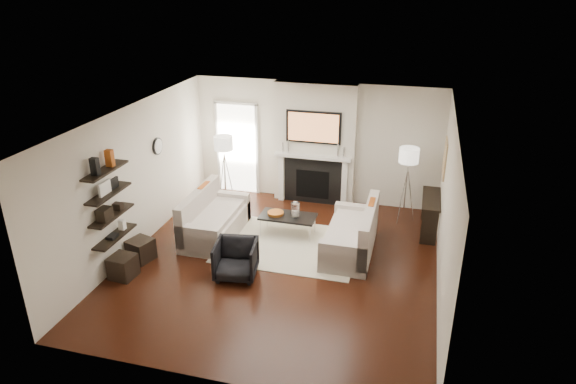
% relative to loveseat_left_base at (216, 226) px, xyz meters
% --- Properties ---
extents(room_envelope, '(6.00, 6.00, 6.00)m').
position_rel_loveseat_left_base_xyz_m(room_envelope, '(1.51, -0.69, 1.14)').
color(room_envelope, black).
rests_on(room_envelope, ground).
extents(chimney_breast, '(1.80, 0.25, 2.70)m').
position_rel_loveseat_left_base_xyz_m(chimney_breast, '(1.51, 2.18, 1.14)').
color(chimney_breast, silver).
rests_on(chimney_breast, floor).
extents(fireplace_surround, '(1.30, 0.02, 1.04)m').
position_rel_loveseat_left_base_xyz_m(fireplace_surround, '(1.51, 2.05, 0.31)').
color(fireplace_surround, black).
rests_on(fireplace_surround, floor).
extents(firebox, '(0.75, 0.02, 0.65)m').
position_rel_loveseat_left_base_xyz_m(firebox, '(1.51, 2.04, 0.24)').
color(firebox, black).
rests_on(firebox, floor).
extents(mantel_pilaster_l, '(0.12, 0.08, 1.10)m').
position_rel_loveseat_left_base_xyz_m(mantel_pilaster_l, '(0.79, 2.02, 0.34)').
color(mantel_pilaster_l, white).
rests_on(mantel_pilaster_l, floor).
extents(mantel_pilaster_r, '(0.12, 0.08, 1.10)m').
position_rel_loveseat_left_base_xyz_m(mantel_pilaster_r, '(2.23, 2.02, 0.34)').
color(mantel_pilaster_r, white).
rests_on(mantel_pilaster_r, floor).
extents(mantel_shelf, '(1.70, 0.18, 0.07)m').
position_rel_loveseat_left_base_xyz_m(mantel_shelf, '(1.51, 2.00, 0.91)').
color(mantel_shelf, white).
rests_on(mantel_shelf, chimney_breast).
extents(tv_body, '(1.20, 0.06, 0.70)m').
position_rel_loveseat_left_base_xyz_m(tv_body, '(1.51, 2.02, 1.57)').
color(tv_body, black).
rests_on(tv_body, chimney_breast).
extents(tv_screen, '(1.10, 0.00, 0.62)m').
position_rel_loveseat_left_base_xyz_m(tv_screen, '(1.51, 1.99, 1.57)').
color(tv_screen, '#BF723F').
rests_on(tv_screen, tv_body).
extents(candlestick_l_tall, '(0.04, 0.04, 0.30)m').
position_rel_loveseat_left_base_xyz_m(candlestick_l_tall, '(0.96, 2.01, 1.09)').
color(candlestick_l_tall, silver).
rests_on(candlestick_l_tall, mantel_shelf).
extents(candlestick_l_short, '(0.04, 0.04, 0.24)m').
position_rel_loveseat_left_base_xyz_m(candlestick_l_short, '(0.83, 2.01, 1.06)').
color(candlestick_l_short, silver).
rests_on(candlestick_l_short, mantel_shelf).
extents(candlestick_r_tall, '(0.04, 0.04, 0.30)m').
position_rel_loveseat_left_base_xyz_m(candlestick_r_tall, '(2.06, 2.01, 1.09)').
color(candlestick_r_tall, silver).
rests_on(candlestick_r_tall, mantel_shelf).
extents(candlestick_r_short, '(0.04, 0.04, 0.24)m').
position_rel_loveseat_left_base_xyz_m(candlestick_r_short, '(2.19, 2.01, 1.06)').
color(candlestick_r_short, silver).
rests_on(candlestick_r_short, mantel_shelf).
extents(hallway_panel, '(0.90, 0.02, 2.10)m').
position_rel_loveseat_left_base_xyz_m(hallway_panel, '(-0.34, 2.29, 0.84)').
color(hallway_panel, white).
rests_on(hallway_panel, floor).
extents(door_trim_l, '(0.06, 0.06, 2.16)m').
position_rel_loveseat_left_base_xyz_m(door_trim_l, '(-0.82, 2.27, 0.84)').
color(door_trim_l, white).
rests_on(door_trim_l, floor).
extents(door_trim_r, '(0.06, 0.06, 2.16)m').
position_rel_loveseat_left_base_xyz_m(door_trim_r, '(0.14, 2.27, 0.84)').
color(door_trim_r, white).
rests_on(door_trim_r, floor).
extents(door_trim_top, '(1.02, 0.06, 0.06)m').
position_rel_loveseat_left_base_xyz_m(door_trim_top, '(-0.34, 2.27, 1.92)').
color(door_trim_top, white).
rests_on(door_trim_top, wall_back).
extents(rug, '(2.60, 2.00, 0.01)m').
position_rel_loveseat_left_base_xyz_m(rug, '(1.52, -0.02, -0.20)').
color(rug, beige).
rests_on(rug, floor).
extents(loveseat_left_base, '(0.85, 1.80, 0.42)m').
position_rel_loveseat_left_base_xyz_m(loveseat_left_base, '(0.00, 0.00, 0.00)').
color(loveseat_left_base, beige).
rests_on(loveseat_left_base, floor).
extents(loveseat_left_back, '(0.18, 1.80, 0.80)m').
position_rel_loveseat_left_base_xyz_m(loveseat_left_back, '(-0.33, 0.00, 0.32)').
color(loveseat_left_back, beige).
rests_on(loveseat_left_back, floor).
extents(loveseat_left_arm_n, '(0.85, 0.18, 0.60)m').
position_rel_loveseat_left_base_xyz_m(loveseat_left_arm_n, '(0.00, -0.81, 0.09)').
color(loveseat_left_arm_n, beige).
rests_on(loveseat_left_arm_n, floor).
extents(loveseat_left_arm_s, '(0.85, 0.18, 0.60)m').
position_rel_loveseat_left_base_xyz_m(loveseat_left_arm_s, '(0.00, 0.81, 0.09)').
color(loveseat_left_arm_s, beige).
rests_on(loveseat_left_arm_s, floor).
extents(loveseat_left_cushion, '(0.63, 1.44, 0.10)m').
position_rel_loveseat_left_base_xyz_m(loveseat_left_cushion, '(0.05, -0.00, 0.26)').
color(loveseat_left_cushion, beige).
rests_on(loveseat_left_cushion, loveseat_left_base).
extents(pillow_left_orange, '(0.10, 0.42, 0.42)m').
position_rel_loveseat_left_base_xyz_m(pillow_left_orange, '(-0.33, 0.30, 0.52)').
color(pillow_left_orange, '#994412').
rests_on(pillow_left_orange, loveseat_left_cushion).
extents(pillow_left_charcoal, '(0.10, 0.40, 0.40)m').
position_rel_loveseat_left_base_xyz_m(pillow_left_charcoal, '(-0.33, -0.30, 0.51)').
color(pillow_left_charcoal, black).
rests_on(pillow_left_charcoal, loveseat_left_cushion).
extents(loveseat_right_base, '(0.85, 1.80, 0.42)m').
position_rel_loveseat_left_base_xyz_m(loveseat_right_base, '(2.66, 0.05, 0.00)').
color(loveseat_right_base, beige).
rests_on(loveseat_right_base, floor).
extents(loveseat_right_back, '(0.18, 1.80, 0.80)m').
position_rel_loveseat_left_base_xyz_m(loveseat_right_back, '(3.00, 0.05, 0.32)').
color(loveseat_right_back, beige).
rests_on(loveseat_right_back, floor).
extents(loveseat_right_arm_n, '(0.85, 0.18, 0.60)m').
position_rel_loveseat_left_base_xyz_m(loveseat_right_arm_n, '(2.66, -0.76, 0.09)').
color(loveseat_right_arm_n, beige).
rests_on(loveseat_right_arm_n, floor).
extents(loveseat_right_arm_s, '(0.85, 0.18, 0.60)m').
position_rel_loveseat_left_base_xyz_m(loveseat_right_arm_s, '(2.66, 0.86, 0.09)').
color(loveseat_right_arm_s, beige).
rests_on(loveseat_right_arm_s, floor).
extents(loveseat_right_cushion, '(0.63, 1.44, 0.10)m').
position_rel_loveseat_left_base_xyz_m(loveseat_right_cushion, '(2.61, 0.05, 0.26)').
color(loveseat_right_cushion, beige).
rests_on(loveseat_right_cushion, loveseat_right_base).
extents(pillow_right_orange, '(0.10, 0.42, 0.42)m').
position_rel_loveseat_left_base_xyz_m(pillow_right_orange, '(3.00, 0.35, 0.52)').
color(pillow_right_orange, '#994412').
rests_on(pillow_right_orange, loveseat_right_cushion).
extents(pillow_right_charcoal, '(0.10, 0.40, 0.40)m').
position_rel_loveseat_left_base_xyz_m(pillow_right_charcoal, '(3.00, -0.25, 0.51)').
color(pillow_right_charcoal, black).
rests_on(pillow_right_charcoal, loveseat_right_cushion).
extents(coffee_table, '(1.10, 0.55, 0.04)m').
position_rel_loveseat_left_base_xyz_m(coffee_table, '(1.37, 0.41, 0.19)').
color(coffee_table, black).
rests_on(coffee_table, floor).
extents(coffee_leg_nw, '(0.02, 0.02, 0.38)m').
position_rel_loveseat_left_base_xyz_m(coffee_leg_nw, '(0.87, 0.19, -0.02)').
color(coffee_leg_nw, silver).
rests_on(coffee_leg_nw, floor).
extents(coffee_leg_ne, '(0.02, 0.02, 0.38)m').
position_rel_loveseat_left_base_xyz_m(coffee_leg_ne, '(1.87, 0.19, -0.02)').
color(coffee_leg_ne, silver).
rests_on(coffee_leg_ne, floor).
extents(coffee_leg_sw, '(0.02, 0.02, 0.38)m').
position_rel_loveseat_left_base_xyz_m(coffee_leg_sw, '(0.87, 0.63, -0.02)').
color(coffee_leg_sw, silver).
rests_on(coffee_leg_sw, floor).
extents(coffee_leg_se, '(0.02, 0.02, 0.38)m').
position_rel_loveseat_left_base_xyz_m(coffee_leg_se, '(1.87, 0.63, -0.02)').
color(coffee_leg_se, silver).
rests_on(coffee_leg_se, floor).
extents(hurricane_glass, '(0.17, 0.17, 0.30)m').
position_rel_loveseat_left_base_xyz_m(hurricane_glass, '(1.52, 0.41, 0.35)').
color(hurricane_glass, white).
rests_on(hurricane_glass, coffee_table).
extents(hurricane_candle, '(0.09, 0.09, 0.13)m').
position_rel_loveseat_left_base_xyz_m(hurricane_candle, '(1.52, 0.41, 0.29)').
color(hurricane_candle, white).
rests_on(hurricane_candle, coffee_table).
extents(copper_bowl, '(0.32, 0.32, 0.05)m').
position_rel_loveseat_left_base_xyz_m(copper_bowl, '(1.12, 0.41, 0.24)').
color(copper_bowl, '#C46920').
rests_on(copper_bowl, coffee_table).
extents(armchair, '(0.79, 0.75, 0.71)m').
position_rel_loveseat_left_base_xyz_m(armchair, '(0.91, -1.29, 0.15)').
color(armchair, black).
rests_on(armchair, floor).
extents(lamp_left_post, '(0.02, 0.02, 1.20)m').
position_rel_loveseat_left_base_xyz_m(lamp_left_post, '(-0.34, 1.45, 0.39)').
color(lamp_left_post, silver).
rests_on(lamp_left_post, floor).
extents(lamp_left_shade, '(0.40, 0.40, 0.30)m').
position_rel_loveseat_left_base_xyz_m(lamp_left_shade, '(-0.34, 1.45, 1.24)').
color(lamp_left_shade, white).
rests_on(lamp_left_shade, lamp_left_post).
extents(lamp_left_leg_a, '(0.25, 0.02, 1.23)m').
position_rel_loveseat_left_base_xyz_m(lamp_left_leg_a, '(-0.23, 1.45, 0.39)').
color(lamp_left_leg_a, silver).
rests_on(lamp_left_leg_a, floor).
extents(lamp_left_leg_b, '(0.14, 0.22, 1.23)m').
position_rel_loveseat_left_base_xyz_m(lamp_left_leg_b, '(-0.40, 1.55, 0.39)').
color(lamp_left_leg_b, silver).
rests_on(lamp_left_leg_b, floor).
extents(lamp_left_leg_c, '(0.14, 0.22, 1.23)m').
position_rel_loveseat_left_base_xyz_m(lamp_left_leg_c, '(-0.40, 1.36, 0.39)').
color(lamp_left_leg_c, silver).
rests_on(lamp_left_leg_c, floor).
extents(lamp_right_post, '(0.02, 0.02, 1.20)m').
position_rel_loveseat_left_base_xyz_m(lamp_right_post, '(3.56, 1.67, 0.39)').
color(lamp_right_post, silver).
rests_on(lamp_right_post, floor).
extents(lamp_right_shade, '(0.40, 0.40, 0.30)m').
position_rel_loveseat_left_base_xyz_m(lamp_right_shade, '(3.56, 1.67, 1.24)').
color(lamp_right_shade, white).
rests_on(lamp_right_shade, lamp_right_post).
extents(lamp_right_leg_a, '(0.25, 0.02, 1.23)m').
position_rel_loveseat_left_base_xyz_m(lamp_right_leg_a, '(3.67, 1.67, 0.39)').
color(lamp_right_leg_a, silver).
rests_on(lamp_right_leg_a, floor).
extents(lamp_right_leg_b, '(0.14, 0.22, 1.23)m').
position_rel_loveseat_left_base_xyz_m(lamp_right_leg_b, '(3.50, 1.76, 0.39)').
color(lamp_right_leg_b, silver).
rests_on(lamp_right_leg_b, floor).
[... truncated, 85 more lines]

